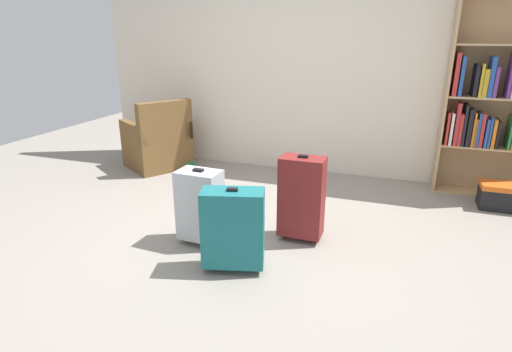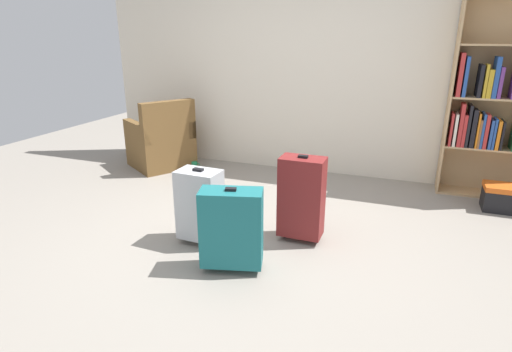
{
  "view_description": "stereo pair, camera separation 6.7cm",
  "coord_description": "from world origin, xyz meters",
  "px_view_note": "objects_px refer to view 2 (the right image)",
  "views": [
    {
      "loc": [
        1.07,
        -2.94,
        1.68
      ],
      "look_at": [
        -0.01,
        0.17,
        0.55
      ],
      "focal_mm": 29.2,
      "sensor_mm": 36.0,
      "label": 1
    },
    {
      "loc": [
        1.13,
        -2.92,
        1.68
      ],
      "look_at": [
        -0.01,
        0.17,
        0.55
      ],
      "focal_mm": 29.2,
      "sensor_mm": 36.0,
      "label": 2
    }
  ],
  "objects_px": {
    "suitcase_dark_red": "(302,197)",
    "suitcase_teal": "(232,228)",
    "bookshelf": "(502,102)",
    "suitcase_silver": "(200,205)",
    "storage_box": "(507,198)",
    "armchair": "(162,143)",
    "mug": "(195,165)"
  },
  "relations": [
    {
      "from": "storage_box",
      "to": "suitcase_teal",
      "type": "relative_size",
      "value": 0.68
    },
    {
      "from": "suitcase_teal",
      "to": "storage_box",
      "type": "bearing_deg",
      "value": 42.53
    },
    {
      "from": "mug",
      "to": "suitcase_silver",
      "type": "distance_m",
      "value": 2.09
    },
    {
      "from": "suitcase_dark_red",
      "to": "bookshelf",
      "type": "bearing_deg",
      "value": 46.69
    },
    {
      "from": "armchair",
      "to": "suitcase_silver",
      "type": "height_order",
      "value": "armchair"
    },
    {
      "from": "suitcase_dark_red",
      "to": "mug",
      "type": "bearing_deg",
      "value": 141.16
    },
    {
      "from": "bookshelf",
      "to": "armchair",
      "type": "height_order",
      "value": "bookshelf"
    },
    {
      "from": "storage_box",
      "to": "suitcase_silver",
      "type": "xyz_separation_m",
      "value": [
        -2.54,
        -1.65,
        0.2
      ]
    },
    {
      "from": "storage_box",
      "to": "suitcase_silver",
      "type": "distance_m",
      "value": 3.03
    },
    {
      "from": "bookshelf",
      "to": "mug",
      "type": "relative_size",
      "value": 17.39
    },
    {
      "from": "bookshelf",
      "to": "suitcase_dark_red",
      "type": "xyz_separation_m",
      "value": [
        -1.64,
        -1.74,
        -0.63
      ]
    },
    {
      "from": "storage_box",
      "to": "suitcase_teal",
      "type": "height_order",
      "value": "suitcase_teal"
    },
    {
      "from": "storage_box",
      "to": "suitcase_dark_red",
      "type": "relative_size",
      "value": 0.58
    },
    {
      "from": "storage_box",
      "to": "suitcase_teal",
      "type": "xyz_separation_m",
      "value": [
        -2.12,
        -1.95,
        0.2
      ]
    },
    {
      "from": "bookshelf",
      "to": "suitcase_teal",
      "type": "xyz_separation_m",
      "value": [
        -1.99,
        -2.37,
        -0.68
      ]
    },
    {
      "from": "bookshelf",
      "to": "storage_box",
      "type": "relative_size",
      "value": 4.76
    },
    {
      "from": "suitcase_silver",
      "to": "suitcase_teal",
      "type": "distance_m",
      "value": 0.51
    },
    {
      "from": "bookshelf",
      "to": "suitcase_dark_red",
      "type": "distance_m",
      "value": 2.47
    },
    {
      "from": "suitcase_silver",
      "to": "suitcase_teal",
      "type": "relative_size",
      "value": 1.01
    },
    {
      "from": "suitcase_dark_red",
      "to": "suitcase_teal",
      "type": "distance_m",
      "value": 0.73
    },
    {
      "from": "suitcase_silver",
      "to": "suitcase_teal",
      "type": "xyz_separation_m",
      "value": [
        0.42,
        -0.3,
        -0.0
      ]
    },
    {
      "from": "suitcase_teal",
      "to": "suitcase_dark_red",
      "type": "bearing_deg",
      "value": 60.74
    },
    {
      "from": "mug",
      "to": "suitcase_silver",
      "type": "height_order",
      "value": "suitcase_silver"
    },
    {
      "from": "armchair",
      "to": "suitcase_silver",
      "type": "bearing_deg",
      "value": -49.61
    },
    {
      "from": "bookshelf",
      "to": "suitcase_dark_red",
      "type": "bearing_deg",
      "value": -133.31
    },
    {
      "from": "mug",
      "to": "suitcase_dark_red",
      "type": "relative_size",
      "value": 0.16
    },
    {
      "from": "suitcase_silver",
      "to": "suitcase_dark_red",
      "type": "bearing_deg",
      "value": 23.54
    },
    {
      "from": "storage_box",
      "to": "suitcase_dark_red",
      "type": "xyz_separation_m",
      "value": [
        -1.77,
        -1.31,
        0.25
      ]
    },
    {
      "from": "suitcase_dark_red",
      "to": "suitcase_teal",
      "type": "height_order",
      "value": "suitcase_dark_red"
    },
    {
      "from": "armchair",
      "to": "storage_box",
      "type": "distance_m",
      "value": 4.0
    },
    {
      "from": "mug",
      "to": "suitcase_dark_red",
      "type": "height_order",
      "value": "suitcase_dark_red"
    },
    {
      "from": "armchair",
      "to": "suitcase_teal",
      "type": "relative_size",
      "value": 1.49
    }
  ]
}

